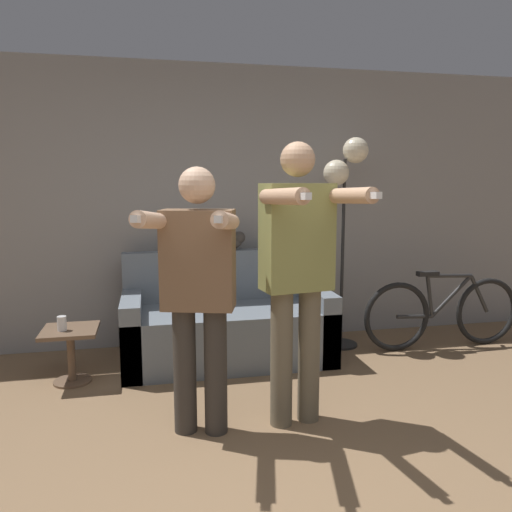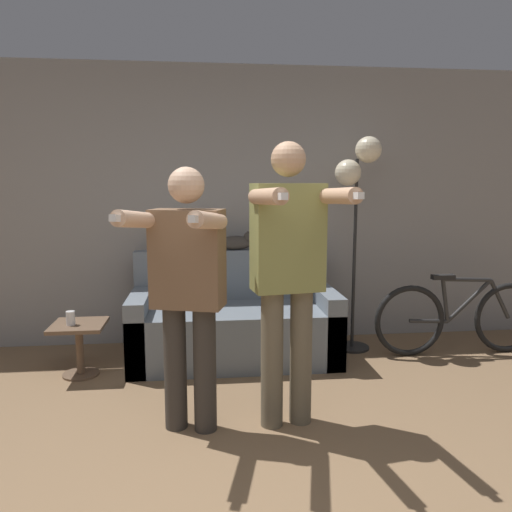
# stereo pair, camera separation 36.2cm
# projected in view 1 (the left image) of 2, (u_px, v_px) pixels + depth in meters

# --- Properties ---
(wall_back) EXTENTS (10.00, 0.05, 2.60)m
(wall_back) POSITION_uv_depth(u_px,v_px,m) (196.00, 207.00, 4.67)
(wall_back) COLOR gray
(wall_back) RESTS_ON ground_plane
(couch) EXTENTS (1.75, 0.82, 0.92)m
(couch) POSITION_uv_depth(u_px,v_px,m) (227.00, 325.00, 4.32)
(couch) COLOR slate
(couch) RESTS_ON ground_plane
(person_left) EXTENTS (0.61, 0.76, 1.62)m
(person_left) POSITION_uv_depth(u_px,v_px,m) (198.00, 284.00, 2.94)
(person_left) COLOR #38332D
(person_left) RESTS_ON ground_plane
(person_right) EXTENTS (0.56, 0.73, 1.77)m
(person_right) POSITION_uv_depth(u_px,v_px,m) (298.00, 265.00, 3.05)
(person_right) COLOR #6B604C
(person_right) RESTS_ON ground_plane
(cat) EXTENTS (0.42, 0.12, 0.17)m
(cat) POSITION_uv_depth(u_px,v_px,m) (228.00, 242.00, 4.52)
(cat) COLOR #3D3833
(cat) RESTS_ON couch
(floor_lamp) EXTENTS (0.41, 0.32, 1.93)m
(floor_lamp) POSITION_uv_depth(u_px,v_px,m) (345.00, 180.00, 4.50)
(floor_lamp) COLOR black
(floor_lamp) RESTS_ON ground_plane
(side_table) EXTENTS (0.41, 0.41, 0.42)m
(side_table) POSITION_uv_depth(u_px,v_px,m) (71.00, 344.00, 3.81)
(side_table) COLOR brown
(side_table) RESTS_ON ground_plane
(cup) EXTENTS (0.07, 0.07, 0.11)m
(cup) POSITION_uv_depth(u_px,v_px,m) (62.00, 323.00, 3.74)
(cup) COLOR white
(cup) RESTS_ON side_table
(bicycle) EXTENTS (1.57, 0.07, 0.73)m
(bicycle) POSITION_uv_depth(u_px,v_px,m) (443.00, 312.00, 4.62)
(bicycle) COLOR black
(bicycle) RESTS_ON ground_plane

